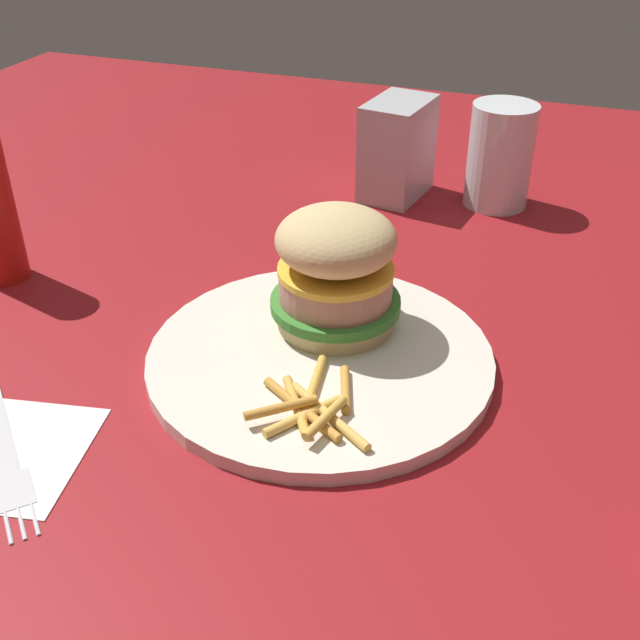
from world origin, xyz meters
TOP-DOWN VIEW (x-y plane):
  - ground_plane at (0.00, 0.00)m, footprint 1.60×1.60m
  - plate at (0.02, 0.03)m, footprint 0.27×0.27m
  - sandwich at (0.02, 0.07)m, footprint 0.11×0.11m
  - fries_pile at (0.04, -0.04)m, footprint 0.10×0.10m
  - napkin at (-0.15, -0.14)m, footprint 0.13×0.13m
  - fork at (-0.15, -0.14)m, footprint 0.14×0.13m
  - drink_glass at (0.10, 0.39)m, footprint 0.07×0.07m
  - napkin_dispenser at (-0.01, 0.38)m, footprint 0.07×0.10m

SIDE VIEW (x-z plane):
  - ground_plane at x=0.00m, z-range 0.00..0.00m
  - napkin at x=-0.15m, z-range 0.00..0.00m
  - fork at x=-0.15m, z-range 0.00..0.01m
  - plate at x=0.02m, z-range 0.00..0.01m
  - fries_pile at x=0.04m, z-range 0.01..0.02m
  - drink_glass at x=0.10m, z-range -0.01..0.11m
  - napkin_dispenser at x=-0.01m, z-range 0.00..0.11m
  - sandwich at x=0.02m, z-range 0.01..0.11m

